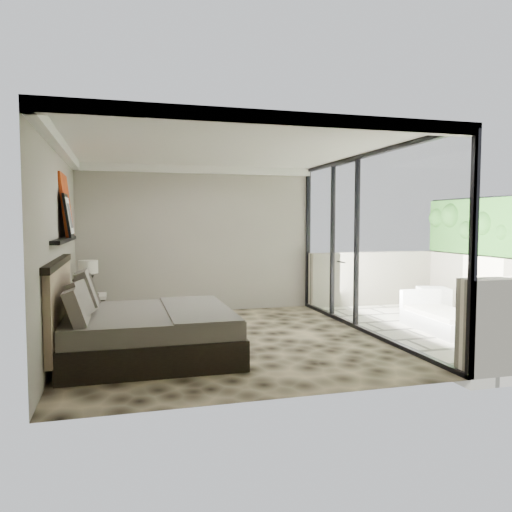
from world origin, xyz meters
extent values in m
plane|color=black|center=(0.00, 0.00, 0.00)|extent=(5.00, 5.00, 0.00)
cube|color=silver|center=(0.00, 0.00, 2.79)|extent=(4.50, 5.00, 0.02)
cube|color=gray|center=(0.00, 2.49, 1.40)|extent=(4.50, 0.02, 2.80)
cube|color=gray|center=(-2.24, 0.00, 1.40)|extent=(0.02, 5.00, 2.80)
cube|color=white|center=(2.25, 0.00, 1.40)|extent=(0.08, 5.00, 2.80)
cube|color=beige|center=(3.75, 0.00, -0.06)|extent=(3.00, 5.00, 0.12)
cube|color=black|center=(-2.18, 0.10, 1.50)|extent=(0.12, 2.20, 0.05)
cube|color=black|center=(-1.10, -0.57, 0.18)|extent=(2.14, 2.03, 0.37)
cube|color=#625D52|center=(-1.10, -0.57, 0.48)|extent=(2.08, 1.97, 0.22)
cube|color=#4F4E45|center=(-0.49, -0.57, 0.59)|extent=(0.81, 2.01, 0.03)
cube|color=#9A8162|center=(-2.20, -0.57, 0.71)|extent=(0.08, 2.13, 1.02)
cube|color=black|center=(-1.96, 1.66, 0.26)|extent=(0.58, 0.58, 0.52)
cone|color=black|center=(-1.98, 1.69, 0.60)|extent=(0.18, 0.18, 0.16)
cone|color=black|center=(-1.98, 1.69, 0.76)|extent=(0.18, 0.18, 0.16)
cylinder|color=beige|center=(-1.98, 1.69, 0.99)|extent=(0.31, 0.31, 0.22)
cube|color=#B8540F|center=(-2.19, 0.55, 1.97)|extent=(0.13, 0.90, 0.90)
cube|color=black|center=(-2.14, 0.22, 1.82)|extent=(0.11, 0.50, 0.60)
cube|color=silver|center=(4.16, 0.93, 0.26)|extent=(0.64, 0.64, 0.52)
cube|color=white|center=(3.49, -0.29, 0.13)|extent=(0.80, 1.50, 0.26)
cube|color=beige|center=(3.49, -0.29, 0.29)|extent=(0.76, 1.40, 0.07)
cube|color=white|center=(3.53, 0.40, 0.42)|extent=(0.74, 0.14, 0.32)
camera|label=1|loc=(-1.46, -7.07, 1.75)|focal=35.00mm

